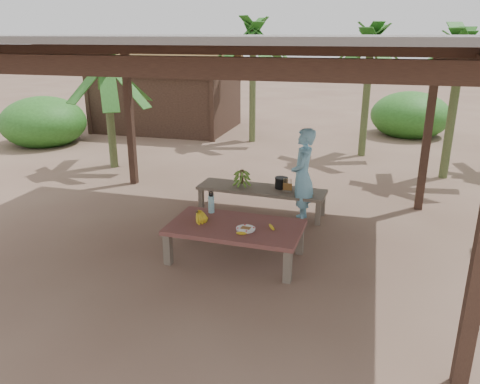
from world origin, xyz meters
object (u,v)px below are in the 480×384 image
(plate, at_px, (246,229))
(cooking_pot, at_px, (281,183))
(woman, at_px, (303,176))
(water_flask, at_px, (211,204))
(bench, at_px, (261,191))
(work_table, at_px, (235,230))
(ripe_banana_bunch, at_px, (197,216))

(plate, relative_size, cooking_pot, 1.19)
(woman, bearing_deg, cooking_pot, -127.16)
(water_flask, xyz_separation_m, cooking_pot, (0.74, 1.53, -0.10))
(bench, bearing_deg, woman, -11.04)
(work_table, distance_m, cooking_pot, 1.92)
(water_flask, bearing_deg, work_table, -38.17)
(work_table, relative_size, ripe_banana_bunch, 6.74)
(ripe_banana_bunch, xyz_separation_m, woman, (1.21, 1.64, 0.20))
(bench, relative_size, ripe_banana_bunch, 8.22)
(bench, xyz_separation_m, cooking_pot, (0.33, 0.09, 0.15))
(plate, relative_size, woman, 0.16)
(work_table, distance_m, bench, 1.81)
(ripe_banana_bunch, distance_m, cooking_pot, 2.08)
(ripe_banana_bunch, bearing_deg, work_table, 1.17)
(bench, height_order, cooking_pot, cooking_pot)
(plate, distance_m, cooking_pot, 2.03)
(cooking_pot, bearing_deg, woman, -34.66)
(cooking_pot, bearing_deg, bench, -164.80)
(ripe_banana_bunch, relative_size, water_flask, 0.83)
(water_flask, bearing_deg, plate, -37.36)
(ripe_banana_bunch, distance_m, woman, 2.04)
(woman, bearing_deg, work_table, -24.77)
(plate, xyz_separation_m, woman, (0.49, 1.75, 0.26))
(ripe_banana_bunch, height_order, cooking_pot, ripe_banana_bunch)
(water_flask, distance_m, cooking_pot, 1.70)
(bench, bearing_deg, plate, -79.70)
(ripe_banana_bunch, xyz_separation_m, cooking_pot, (0.81, 1.91, -0.04))
(work_table, height_order, woman, woman)
(ripe_banana_bunch, xyz_separation_m, plate, (0.72, -0.12, -0.06))
(cooking_pot, bearing_deg, water_flask, -115.84)
(ripe_banana_bunch, bearing_deg, woman, 53.49)
(bench, relative_size, water_flask, 6.84)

